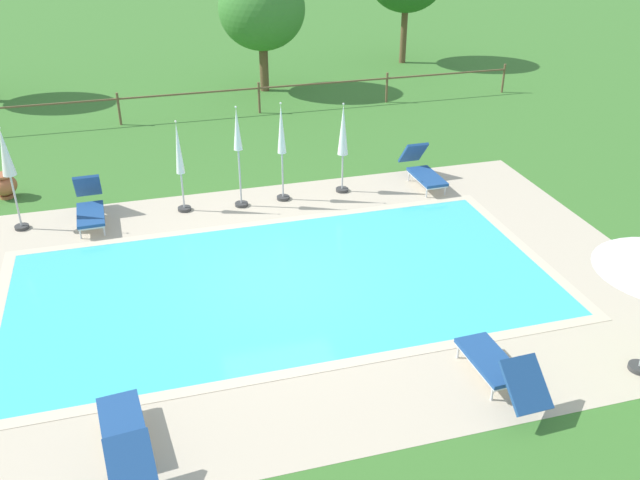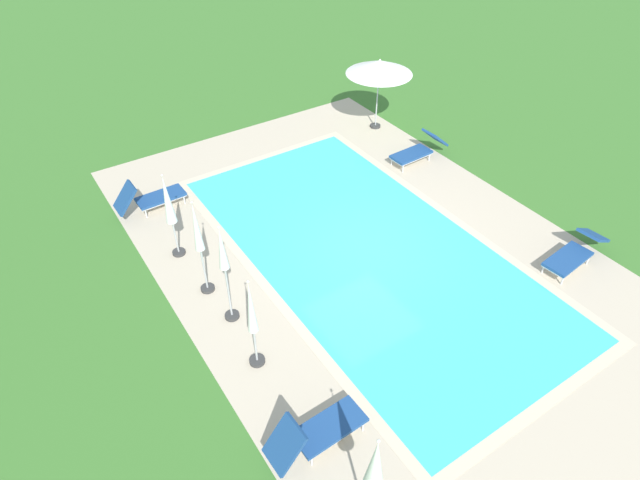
% 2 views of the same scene
% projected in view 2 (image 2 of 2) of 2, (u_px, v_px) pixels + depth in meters
% --- Properties ---
extents(ground_plane, '(160.00, 160.00, 0.00)m').
position_uv_depth(ground_plane, '(366.00, 250.00, 13.40)').
color(ground_plane, '#3D752D').
extents(pool_deck_paving, '(14.87, 9.62, 0.01)m').
position_uv_depth(pool_deck_paving, '(366.00, 250.00, 13.40)').
color(pool_deck_paving, beige).
rests_on(pool_deck_paving, ground).
extents(swimming_pool_water, '(10.51, 5.25, 0.01)m').
position_uv_depth(swimming_pool_water, '(366.00, 250.00, 13.40)').
color(swimming_pool_water, '#42CCD6').
rests_on(swimming_pool_water, ground).
extents(pool_coping_rim, '(10.99, 5.73, 0.01)m').
position_uv_depth(pool_coping_rim, '(366.00, 250.00, 13.40)').
color(pool_coping_rim, beige).
rests_on(pool_coping_rim, ground).
extents(sun_lounger_north_near_steps, '(0.66, 1.86, 1.00)m').
position_uv_depth(sun_lounger_north_near_steps, '(317.00, 432.00, 9.11)').
color(sun_lounger_north_near_steps, navy).
rests_on(sun_lounger_north_near_steps, ground).
extents(sun_lounger_north_mid, '(0.68, 1.99, 0.87)m').
position_uv_depth(sun_lounger_north_mid, '(418.00, 150.00, 16.48)').
color(sun_lounger_north_mid, navy).
rests_on(sun_lounger_north_mid, ground).
extents(sun_lounger_north_far, '(0.65, 1.88, 0.98)m').
position_uv_depth(sun_lounger_north_far, '(151.00, 197.00, 14.48)').
color(sun_lounger_north_far, navy).
rests_on(sun_lounger_north_far, ground).
extents(sun_lounger_north_end, '(0.81, 2.11, 0.74)m').
position_uv_depth(sun_lounger_north_end, '(575.00, 252.00, 12.79)').
color(sun_lounger_north_end, navy).
rests_on(sun_lounger_north_end, ground).
extents(patio_umbrella_open_foreground, '(2.16, 2.16, 2.38)m').
position_uv_depth(patio_umbrella_open_foreground, '(379.00, 67.00, 17.07)').
color(patio_umbrella_open_foreground, '#383838').
rests_on(patio_umbrella_open_foreground, ground).
extents(patio_umbrella_closed_row_west, '(0.32, 0.32, 2.26)m').
position_uv_depth(patio_umbrella_closed_row_west, '(252.00, 316.00, 9.87)').
color(patio_umbrella_closed_row_west, '#383838').
rests_on(patio_umbrella_closed_row_west, ground).
extents(patio_umbrella_closed_row_mid_west, '(0.32, 0.32, 2.33)m').
position_uv_depth(patio_umbrella_closed_row_mid_west, '(168.00, 205.00, 12.34)').
color(patio_umbrella_closed_row_mid_west, '#383838').
rests_on(patio_umbrella_closed_row_mid_west, ground).
extents(patio_umbrella_closed_row_centre, '(0.32, 0.32, 2.49)m').
position_uv_depth(patio_umbrella_closed_row_centre, '(198.00, 237.00, 11.32)').
color(patio_umbrella_closed_row_centre, '#383838').
rests_on(patio_umbrella_closed_row_centre, ground).
extents(patio_umbrella_closed_row_mid_east, '(0.32, 0.32, 2.44)m').
position_uv_depth(patio_umbrella_closed_row_mid_east, '(375.00, 469.00, 7.27)').
color(patio_umbrella_closed_row_mid_east, '#383838').
rests_on(patio_umbrella_closed_row_mid_east, ground).
extents(patio_umbrella_closed_row_east, '(0.32, 0.32, 2.52)m').
position_uv_depth(patio_umbrella_closed_row_east, '(224.00, 262.00, 10.64)').
color(patio_umbrella_closed_row_east, '#383838').
rests_on(patio_umbrella_closed_row_east, ground).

